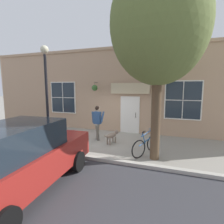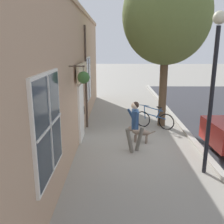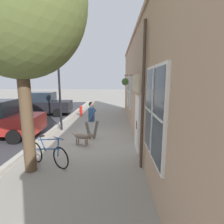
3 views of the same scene
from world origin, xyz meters
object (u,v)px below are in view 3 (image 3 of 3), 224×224
leaning_bicycle (48,154)px  pedestrian_walking (92,117)px  dog_on_leash (83,136)px  street_tree_by_curb (15,5)px  street_lamp (59,77)px  parked_car_nearest_curb (42,104)px  fire_hydrant (81,110)px

leaning_bicycle → pedestrian_walking: bearing=-112.3°
dog_on_leash → street_tree_by_curb: bearing=58.4°
dog_on_leash → street_lamp: (1.60, -2.28, 2.44)m
street_tree_by_curb → leaning_bicycle: bearing=-143.4°
dog_on_leash → street_tree_by_curb: size_ratio=0.16×
leaning_bicycle → parked_car_nearest_curb: size_ratio=0.36×
dog_on_leash → fire_hydrant: size_ratio=1.37×
dog_on_leash → leaning_bicycle: 1.88m
pedestrian_walking → street_lamp: (1.85, -1.42, 1.79)m
pedestrian_walking → leaning_bicycle: bearing=67.7°
pedestrian_walking → leaning_bicycle: 2.84m
street_tree_by_curb → street_lamp: bearing=-85.2°
leaning_bicycle → fire_hydrant: 7.91m
dog_on_leash → parked_car_nearest_curb: 7.76m
leaning_bicycle → parked_car_nearest_curb: (3.58, -8.09, 0.50)m
street_tree_by_curb → fire_hydrant: 9.20m
street_lamp → fire_hydrant: size_ratio=5.51×
pedestrian_walking → street_tree_by_curb: (1.49, 2.88, 3.49)m
parked_car_nearest_curb → fire_hydrant: parked_car_nearest_curb is taller
street_tree_by_curb → pedestrian_walking: bearing=-117.3°
pedestrian_walking → street_lamp: bearing=-37.5°
pedestrian_walking → leaning_bicycle: size_ratio=1.10×
dog_on_leash → parked_car_nearest_curb: bearing=-55.6°
dog_on_leash → fire_hydrant: bearing=-78.0°
street_tree_by_curb → parked_car_nearest_curb: size_ratio=1.51×
leaning_bicycle → fire_hydrant: leaning_bicycle is taller
parked_car_nearest_curb → leaning_bicycle: bearing=113.9°
dog_on_leash → parked_car_nearest_curb: parked_car_nearest_curb is taller
street_lamp → fire_hydrant: bearing=-94.1°
dog_on_leash → leaning_bicycle: size_ratio=0.67×
street_lamp → dog_on_leash: bearing=125.1°
dog_on_leash → leaning_bicycle: leaning_bicycle is taller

